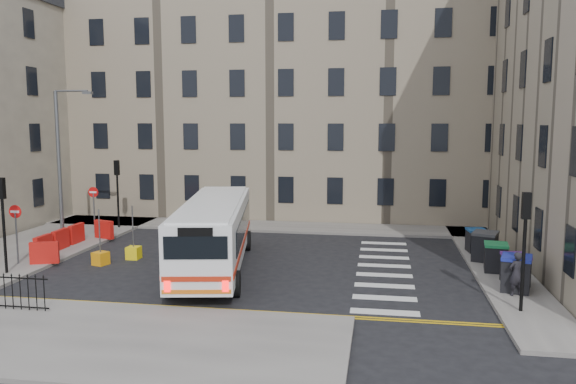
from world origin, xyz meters
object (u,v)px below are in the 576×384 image
(streetlamp, at_px, (59,164))
(wheelie_bin_c, at_px, (496,257))
(pedestrian, at_px, (516,274))
(wheelie_bin_a, at_px, (516,273))
(wheelie_bin_d, at_px, (485,246))
(wheelie_bin_e, at_px, (476,240))
(bollard_yellow, at_px, (134,253))
(bus, at_px, (214,231))
(wheelie_bin_b, at_px, (515,269))
(bollard_chevron, at_px, (101,258))

(streetlamp, xyz_separation_m, wheelie_bin_c, (21.74, -2.30, -3.57))
(wheelie_bin_c, relative_size, pedestrian, 0.74)
(wheelie_bin_c, bearing_deg, wheelie_bin_a, -78.04)
(wheelie_bin_d, bearing_deg, pedestrian, -68.24)
(wheelie_bin_e, relative_size, bollard_yellow, 1.90)
(bollard_yellow, bearing_deg, wheelie_bin_e, 12.43)
(wheelie_bin_e, bearing_deg, bus, -164.77)
(wheelie_bin_e, bearing_deg, bollard_yellow, -174.30)
(wheelie_bin_b, bearing_deg, bollard_chevron, 173.38)
(wheelie_bin_c, distance_m, pedestrian, 3.46)
(wheelie_bin_a, distance_m, wheelie_bin_e, 6.45)
(pedestrian, height_order, bollard_chevron, pedestrian)
(pedestrian, xyz_separation_m, bollard_yellow, (-16.73, 3.48, -0.68))
(wheelie_bin_b, xyz_separation_m, pedestrian, (-0.33, -1.61, 0.23))
(wheelie_bin_a, relative_size, bollard_yellow, 2.45)
(wheelie_bin_d, distance_m, bollard_chevron, 17.86)
(wheelie_bin_d, bearing_deg, wheelie_bin_c, -66.53)
(bus, distance_m, wheelie_bin_c, 12.33)
(pedestrian, distance_m, bollard_yellow, 17.10)
(wheelie_bin_e, xyz_separation_m, pedestrian, (0.29, -7.10, 0.26))
(bollard_yellow, bearing_deg, pedestrian, -11.75)
(bus, xyz_separation_m, wheelie_bin_e, (12.01, 4.84, -1.03))
(wheelie_bin_d, bearing_deg, streetlamp, -161.35)
(wheelie_bin_a, xyz_separation_m, wheelie_bin_c, (-0.21, 2.78, -0.06))
(bollard_yellow, bearing_deg, bus, -15.38)
(streetlamp, bearing_deg, bollard_chevron, -41.34)
(wheelie_bin_e, bearing_deg, wheelie_bin_a, -92.85)
(wheelie_bin_c, xyz_separation_m, wheelie_bin_d, (-0.12, 1.89, 0.06))
(bollard_yellow, bearing_deg, wheelie_bin_a, -9.46)
(bus, height_order, bollard_chevron, bus)
(wheelie_bin_b, xyz_separation_m, wheelie_bin_d, (-0.52, 3.73, 0.08))
(wheelie_bin_a, relative_size, wheelie_bin_b, 1.23)
(pedestrian, bearing_deg, bollard_yellow, -35.39)
(streetlamp, xyz_separation_m, bollard_chevron, (4.05, -3.56, -4.04))
(streetlamp, relative_size, wheelie_bin_c, 6.62)
(wheelie_bin_a, bearing_deg, bollard_yellow, -173.67)
(wheelie_bin_a, xyz_separation_m, wheelie_bin_d, (-0.34, 4.68, -0.00))
(bollard_chevron, bearing_deg, streetlamp, 138.66)
(bus, height_order, wheelie_bin_e, bus)
(bus, xyz_separation_m, bollard_yellow, (-4.43, 1.22, -1.45))
(wheelie_bin_a, height_order, wheelie_bin_c, wheelie_bin_a)
(streetlamp, xyz_separation_m, wheelie_bin_a, (21.95, -5.08, -3.50))
(wheelie_bin_a, bearing_deg, bollard_chevron, -169.07)
(bus, distance_m, wheelie_bin_d, 12.53)
(pedestrian, relative_size, bollard_chevron, 2.77)
(streetlamp, distance_m, bollard_chevron, 6.73)
(streetlamp, height_order, bus, streetlamp)
(wheelie_bin_b, distance_m, wheelie_bin_e, 5.53)
(wheelie_bin_a, relative_size, wheelie_bin_e, 1.29)
(bollard_chevron, bearing_deg, wheelie_bin_d, 10.18)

